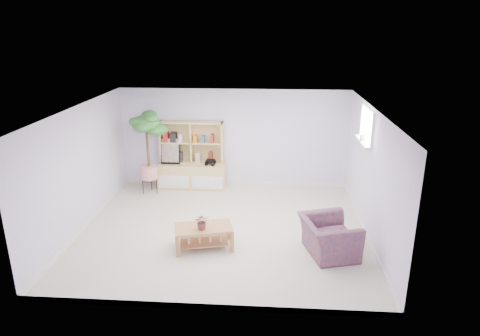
# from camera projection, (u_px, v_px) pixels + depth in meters

# --- Properties ---
(floor) EXTENTS (5.50, 5.00, 0.01)m
(floor) POSITION_uv_depth(u_px,v_px,m) (223.00, 229.00, 8.42)
(floor) COLOR beige
(floor) RESTS_ON ground
(ceiling) EXTENTS (5.50, 5.00, 0.01)m
(ceiling) POSITION_uv_depth(u_px,v_px,m) (222.00, 109.00, 7.66)
(ceiling) COLOR silver
(ceiling) RESTS_ON walls
(walls) EXTENTS (5.51, 5.01, 2.40)m
(walls) POSITION_uv_depth(u_px,v_px,m) (223.00, 172.00, 8.04)
(walls) COLOR white
(walls) RESTS_ON floor
(baseboard) EXTENTS (5.50, 5.00, 0.10)m
(baseboard) POSITION_uv_depth(u_px,v_px,m) (223.00, 227.00, 8.41)
(baseboard) COLOR white
(baseboard) RESTS_ON floor
(window) EXTENTS (0.10, 0.98, 0.68)m
(window) POSITION_uv_depth(u_px,v_px,m) (367.00, 126.00, 8.17)
(window) COLOR #D0E1FF
(window) RESTS_ON walls
(window_sill) EXTENTS (0.14, 1.00, 0.04)m
(window_sill) POSITION_uv_depth(u_px,v_px,m) (363.00, 142.00, 8.27)
(window_sill) COLOR white
(window_sill) RESTS_ON walls
(storage_unit) EXTENTS (1.64, 0.55, 1.64)m
(storage_unit) POSITION_uv_depth(u_px,v_px,m) (191.00, 156.00, 10.35)
(storage_unit) COLOR tan
(storage_unit) RESTS_ON floor
(poster) EXTENTS (0.47, 0.11, 0.64)m
(poster) POSITION_uv_depth(u_px,v_px,m) (170.00, 151.00, 10.31)
(poster) COLOR yellow
(poster) RESTS_ON storage_unit
(toy_truck) EXTENTS (0.34, 0.27, 0.16)m
(toy_truck) POSITION_uv_depth(u_px,v_px,m) (210.00, 162.00, 10.28)
(toy_truck) COLOR black
(toy_truck) RESTS_ON storage_unit
(coffee_table) EXTENTS (1.12, 0.78, 0.42)m
(coffee_table) POSITION_uv_depth(u_px,v_px,m) (204.00, 237.00, 7.68)
(coffee_table) COLOR olive
(coffee_table) RESTS_ON floor
(table_plant) EXTENTS (0.28, 0.25, 0.28)m
(table_plant) POSITION_uv_depth(u_px,v_px,m) (202.00, 221.00, 7.49)
(table_plant) COLOR #295E2B
(table_plant) RESTS_ON coffee_table
(floor_tree) EXTENTS (0.94, 0.94, 1.97)m
(floor_tree) POSITION_uv_depth(u_px,v_px,m) (148.00, 153.00, 9.95)
(floor_tree) COLOR #21561C
(floor_tree) RESTS_ON floor
(armchair) EXTENTS (1.10, 1.19, 0.74)m
(armchair) POSITION_uv_depth(u_px,v_px,m) (329.00, 235.00, 7.43)
(armchair) COLOR navy
(armchair) RESTS_ON floor
(sill_plant) EXTENTS (0.16, 0.15, 0.23)m
(sill_plant) POSITION_uv_depth(u_px,v_px,m) (363.00, 135.00, 8.25)
(sill_plant) COLOR #21561C
(sill_plant) RESTS_ON window_sill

